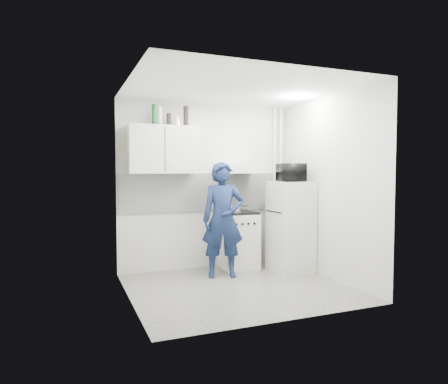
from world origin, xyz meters
name	(u,v)px	position (x,y,z in m)	size (l,w,h in m)	color
floor	(238,288)	(0.00, 0.00, 0.00)	(2.80, 2.80, 0.00)	slate
ceiling	(239,88)	(0.00, 0.00, 2.60)	(2.80, 2.80, 0.00)	white
wall_back	(206,186)	(0.00, 1.25, 1.30)	(2.80, 2.80, 0.00)	silver
wall_left	(129,191)	(-1.40, 0.00, 1.30)	(2.60, 2.60, 0.00)	silver
wall_right	(328,188)	(1.40, 0.00, 1.30)	(2.60, 2.60, 0.00)	silver
person	(223,220)	(0.02, 0.60, 0.83)	(0.61, 0.40, 1.67)	#132144
stove	(238,241)	(0.44, 1.00, 0.43)	(0.54, 0.54, 0.86)	silver
fridge	(291,227)	(1.10, 0.51, 0.69)	(0.57, 0.57, 1.37)	silver
stove_top	(238,213)	(0.44, 1.00, 0.88)	(0.52, 0.52, 0.03)	black
saucepan	(235,208)	(0.36, 0.95, 0.95)	(0.20, 0.20, 0.11)	silver
microwave	(291,173)	(1.10, 0.51, 1.51)	(0.34, 0.50, 0.28)	black
bottle_c	(154,115)	(-0.86, 1.07, 2.35)	(0.07, 0.07, 0.30)	#144C1E
bottle_d	(160,116)	(-0.78, 1.07, 2.34)	(0.06, 0.06, 0.28)	#B2B7BC
canister_a	(169,120)	(-0.65, 1.07, 2.29)	(0.07, 0.07, 0.19)	black
canister_b	(177,121)	(-0.52, 1.07, 2.27)	(0.08, 0.08, 0.15)	#B2B7BC
bottle_e	(186,117)	(-0.38, 1.07, 2.35)	(0.08, 0.08, 0.31)	black
upper_cabinet	(162,150)	(-0.75, 1.07, 1.85)	(1.00, 0.35, 0.70)	silver
range_hood	(239,169)	(0.45, 1.00, 1.57)	(0.60, 0.50, 0.14)	silver
backsplash	(207,192)	(0.00, 1.24, 1.20)	(2.74, 0.03, 0.60)	white
pipe_a	(280,185)	(1.30, 1.17, 1.30)	(0.05, 0.05, 2.60)	silver
pipe_b	(274,185)	(1.18, 1.17, 1.30)	(0.04, 0.04, 2.60)	silver
ceiling_spot_fixture	(297,98)	(1.00, 0.20, 2.57)	(0.10, 0.10, 0.02)	white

